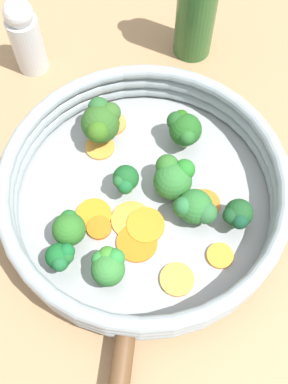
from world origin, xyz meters
The scene contains 26 objects.
ground_plane centered at (0.00, 0.00, 0.00)m, with size 4.00×4.00×0.00m, color #9F7952.
skillet centered at (0.00, 0.00, 0.01)m, with size 0.32×0.32×0.02m, color #939699.
skillet_rim_wall centered at (0.00, 0.00, 0.04)m, with size 0.33×0.33×0.05m.
skillet_rivet_left centered at (0.12, 0.09, 0.02)m, with size 0.01×0.01×0.01m, color gray.
skillet_rivet_right centered at (0.06, 0.14, 0.02)m, with size 0.01×0.01×0.01m, color #929697.
carrot_slice_0 centered at (0.02, 0.03, 0.02)m, with size 0.04×0.04×0.00m, color orange.
carrot_slice_1 centered at (-0.02, -0.11, 0.02)m, with size 0.04×0.04×0.01m, color #F78C40.
carrot_slice_2 centered at (0.06, -0.01, 0.02)m, with size 0.04×0.04×0.00m, color orange.
carrot_slice_3 centered at (0.02, 0.10, 0.02)m, with size 0.04×0.04×0.00m, color #EC9839.
carrot_slice_4 centered at (-0.03, 0.11, 0.02)m, with size 0.03×0.03×0.00m, color orange.
carrot_slice_5 centered at (0.04, 0.04, 0.02)m, with size 0.05×0.05×0.00m, color orange.
carrot_slice_6 centered at (0.01, -0.09, 0.02)m, with size 0.04×0.04×0.00m, color orange.
carrot_slice_7 centered at (-0.06, 0.05, 0.02)m, with size 0.04×0.04×0.00m, color orange.
carrot_slice_8 centered at (0.03, 0.02, 0.02)m, with size 0.05×0.05×0.00m, color orange.
carrot_slice_9 centered at (0.07, 0.01, 0.02)m, with size 0.03×0.03×0.01m, color orange.
broccoli_floret_0 centered at (0.12, 0.02, 0.04)m, with size 0.03×0.03×0.04m.
broccoli_floret_1 centered at (-0.08, -0.04, 0.05)m, with size 0.04×0.05×0.05m.
broccoli_floret_2 centered at (0.10, 0.00, 0.04)m, with size 0.04×0.04×0.05m.
broccoli_floret_3 centered at (0.00, -0.10, 0.05)m, with size 0.05×0.06×0.06m.
broccoli_floret_4 centered at (-0.03, 0.05, 0.04)m, with size 0.05×0.05×0.05m.
broccoli_floret_5 centered at (-0.04, 0.01, 0.04)m, with size 0.05×0.05×0.05m.
broccoli_floret_6 centered at (0.01, -0.02, 0.04)m, with size 0.03×0.03×0.04m.
broccoli_floret_7 centered at (0.08, 0.06, 0.04)m, with size 0.04×0.04×0.05m.
broccoli_floret_8 centered at (-0.07, 0.08, 0.04)m, with size 0.04×0.04×0.04m.
salt_shaker centered at (0.02, -0.27, 0.06)m, with size 0.04×0.04×0.11m.
oil_bottle centered at (-0.20, -0.18, 0.09)m, with size 0.05×0.05×0.21m.
Camera 1 is at (0.13, 0.20, 0.50)m, focal length 42.00 mm.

